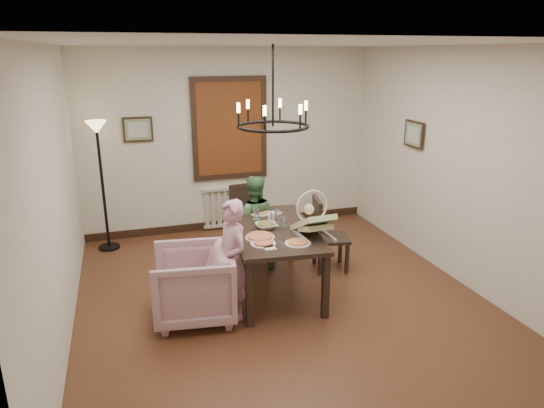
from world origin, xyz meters
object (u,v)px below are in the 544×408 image
seated_man (254,230)px  floor_lamp (103,188)px  chair_far (250,221)px  chair_right (331,234)px  drinking_glass (282,223)px  armchair (193,284)px  elderly_woman (232,270)px  baby_bouncer (313,221)px  dining_table (273,235)px

seated_man → floor_lamp: 2.25m
chair_far → floor_lamp: floor_lamp is taller
chair_right → drinking_glass: bearing=125.7°
chair_far → armchair: 1.76m
drinking_glass → floor_lamp: 2.80m
armchair → elderly_woman: 0.44m
seated_man → baby_bouncer: (0.39, -1.06, 0.44)m
dining_table → armchair: bearing=-154.1°
chair_right → baby_bouncer: baby_bouncer is taller
dining_table → chair_far: bearing=95.2°
elderly_woman → baby_bouncer: (0.94, 0.10, 0.41)m
elderly_woman → floor_lamp: (-1.29, 2.39, 0.36)m
baby_bouncer → chair_far: bearing=100.2°
baby_bouncer → floor_lamp: 3.20m
chair_far → floor_lamp: 2.11m
baby_bouncer → floor_lamp: size_ratio=0.30×
dining_table → drinking_glass: bearing=-23.4°
baby_bouncer → elderly_woman: bearing=-177.0°
dining_table → drinking_glass: drinking_glass is taller
armchair → baby_bouncer: 1.46m
seated_man → floor_lamp: floor_lamp is taller
baby_bouncer → drinking_glass: bearing=125.1°
elderly_woman → drinking_glass: 0.87m
dining_table → drinking_glass: size_ratio=11.69×
chair_far → baby_bouncer: size_ratio=1.82×
dining_table → elderly_woman: 0.77m
elderly_woman → armchair: bearing=-120.5°
armchair → elderly_woman: size_ratio=0.79×
dining_table → chair_far: size_ratio=1.76×
floor_lamp → elderly_woman: bearing=-61.6°
drinking_glass → armchair: bearing=-164.1°
chair_right → drinking_glass: 0.94m
dining_table → baby_bouncer: size_ratio=3.20×
seated_man → drinking_glass: bearing=112.4°
chair_far → drinking_glass: bearing=-91.7°
dining_table → chair_right: bearing=24.9°
elderly_woman → drinking_glass: size_ratio=7.26×
chair_right → dining_table: bearing=120.1°
chair_right → elderly_woman: size_ratio=0.90×
baby_bouncer → dining_table: bearing=130.0°
elderly_woman → baby_bouncer: bearing=80.4°
armchair → drinking_glass: 1.23m
elderly_woman → seated_man: size_ratio=1.06×
floor_lamp → chair_right: bearing=-30.1°
drinking_glass → chair_far: bearing=94.5°
baby_bouncer → floor_lamp: bearing=131.4°
armchair → baby_bouncer: bearing=97.3°
elderly_woman → drinking_glass: elderly_woman is taller
dining_table → seated_man: bearing=99.4°
chair_right → elderly_woman: elderly_woman is taller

